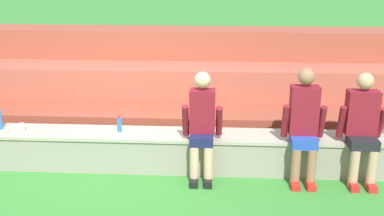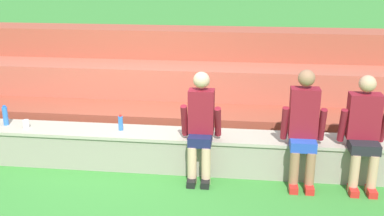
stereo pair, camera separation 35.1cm
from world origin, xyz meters
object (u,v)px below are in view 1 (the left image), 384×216
(person_right_of_center, at_px, (362,126))
(plastic_cup_middle, at_px, (22,128))
(water_bottle_center_gap, at_px, (119,124))
(person_left_of_center, at_px, (202,125))
(person_center, at_px, (304,124))

(person_right_of_center, bearing_deg, plastic_cup_middle, 177.68)
(person_right_of_center, bearing_deg, water_bottle_center_gap, 175.31)
(person_left_of_center, bearing_deg, plastic_cup_middle, 174.80)
(person_right_of_center, distance_m, water_bottle_center_gap, 2.99)
(person_left_of_center, xyz_separation_m, person_center, (1.21, 0.01, 0.03))
(plastic_cup_middle, bearing_deg, water_bottle_center_gap, 3.30)
(person_center, bearing_deg, person_right_of_center, 2.73)
(person_center, bearing_deg, water_bottle_center_gap, 173.09)
(water_bottle_center_gap, bearing_deg, person_left_of_center, -14.87)
(person_left_of_center, height_order, plastic_cup_middle, person_left_of_center)
(person_center, bearing_deg, plastic_cup_middle, 176.70)
(water_bottle_center_gap, height_order, plastic_cup_middle, water_bottle_center_gap)
(person_left_of_center, relative_size, plastic_cup_middle, 12.21)
(person_left_of_center, distance_m, person_right_of_center, 1.91)
(person_left_of_center, xyz_separation_m, person_right_of_center, (1.91, 0.04, 0.01))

